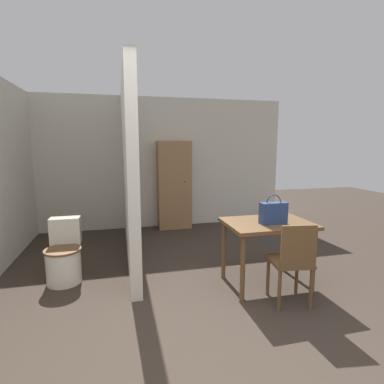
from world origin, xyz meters
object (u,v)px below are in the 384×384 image
(wooden_chair, at_px, (292,260))
(handbag, at_px, (273,213))
(toilet, at_px, (64,257))
(dining_table, at_px, (267,230))
(wooden_cabinet, at_px, (174,185))

(wooden_chair, relative_size, handbag, 2.67)
(toilet, xyz_separation_m, handbag, (2.29, -0.76, 0.58))
(dining_table, bearing_deg, wooden_chair, -85.49)
(toilet, bearing_deg, wooden_cabinet, 49.37)
(wooden_chair, relative_size, wooden_cabinet, 0.51)
(wooden_chair, bearing_deg, toilet, 162.02)
(toilet, bearing_deg, handbag, -18.43)
(dining_table, height_order, handbag, handbag)
(handbag, height_order, wooden_cabinet, wooden_cabinet)
(wooden_chair, distance_m, wooden_cabinet, 3.20)
(dining_table, xyz_separation_m, wooden_chair, (0.04, -0.46, -0.18))
(toilet, bearing_deg, dining_table, -16.58)
(wooden_chair, xyz_separation_m, toilet, (-2.31, 1.14, -0.18))
(wooden_chair, distance_m, handbag, 0.55)
(dining_table, relative_size, wooden_chair, 1.10)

